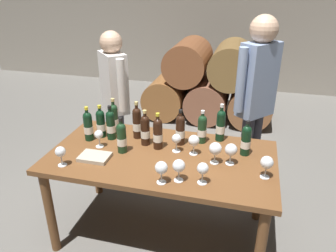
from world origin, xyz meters
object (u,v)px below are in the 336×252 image
at_px(wine_bottle_8, 101,123).
at_px(taster_seated_left, 115,96).
at_px(wine_glass_4, 179,166).
at_px(wine_glass_6, 60,152).
at_px(wine_glass_7, 99,135).
at_px(wine_bottle_2, 114,118).
at_px(wine_bottle_11, 180,129).
at_px(wine_bottle_6, 221,125).
at_px(wine_bottle_9, 137,122).
at_px(wine_glass_8, 267,163).
at_px(wine_glass_5, 215,149).
at_px(wine_glass_9, 194,141).
at_px(wine_glass_0, 161,168).
at_px(wine_glass_3, 177,139).
at_px(wine_bottle_0, 145,130).
at_px(wine_glass_1, 203,169).
at_px(wine_bottle_4, 246,140).
at_px(wine_bottle_10, 122,137).
at_px(wine_bottle_5, 158,133).
at_px(wine_glass_2, 231,150).
at_px(wine_bottle_7, 88,126).
at_px(tasting_notebook, 95,157).
at_px(dining_table, 161,165).
at_px(wine_bottle_1, 202,129).
at_px(sommelier_presenting, 256,94).

distance_m(wine_bottle_8, taster_seated_left, 0.56).
relative_size(wine_bottle_8, wine_glass_4, 1.77).
xyz_separation_m(wine_glass_6, wine_glass_7, (0.14, 0.33, -0.00)).
bearing_deg(wine_bottle_2, wine_bottle_11, -5.85).
xyz_separation_m(wine_bottle_2, wine_bottle_6, (0.89, 0.09, 0.00)).
distance_m(wine_bottle_9, wine_glass_8, 1.08).
distance_m(wine_glass_5, wine_glass_9, 0.19).
bearing_deg(wine_glass_0, wine_glass_3, 90.24).
height_order(wine_bottle_6, wine_glass_5, wine_bottle_6).
distance_m(wine_bottle_0, wine_glass_1, 0.67).
height_order(wine_glass_3, wine_glass_4, wine_glass_4).
xyz_separation_m(wine_bottle_8, wine_glass_5, (0.97, -0.19, -0.01)).
relative_size(wine_bottle_11, taster_seated_left, 0.19).
relative_size(wine_glass_3, wine_glass_9, 0.93).
height_order(wine_bottle_6, wine_glass_4, wine_bottle_6).
relative_size(wine_bottle_8, taster_seated_left, 0.18).
distance_m(wine_glass_6, taster_seated_left, 1.05).
xyz_separation_m(wine_bottle_4, wine_glass_1, (-0.25, -0.46, -0.01)).
xyz_separation_m(wine_bottle_4, wine_glass_6, (-1.25, -0.49, -0.02)).
height_order(wine_bottle_10, wine_bottle_11, wine_bottle_11).
bearing_deg(wine_glass_1, wine_bottle_5, 137.09).
bearing_deg(wine_glass_3, wine_glass_7, -172.68).
height_order(wine_bottle_6, wine_glass_2, wine_bottle_6).
height_order(wine_bottle_7, tasting_notebook, wine_bottle_7).
bearing_deg(wine_bottle_0, wine_glass_0, -61.01).
xyz_separation_m(wine_bottle_6, wine_glass_1, (-0.04, -0.64, -0.03)).
bearing_deg(taster_seated_left, wine_bottle_6, -18.73).
bearing_deg(wine_glass_0, dining_table, 105.93).
bearing_deg(wine_bottle_2, wine_glass_0, -46.28).
height_order(wine_bottle_9, wine_glass_4, wine_bottle_9).
height_order(wine_bottle_11, wine_glass_8, wine_bottle_11).
xyz_separation_m(wine_bottle_4, wine_bottle_9, (-0.88, 0.06, 0.01)).
relative_size(wine_bottle_4, wine_bottle_10, 0.98).
xyz_separation_m(dining_table, wine_glass_2, (0.51, 0.00, 0.20)).
xyz_separation_m(wine_bottle_0, wine_glass_8, (0.92, -0.25, -0.01)).
height_order(wine_bottle_5, wine_bottle_11, same).
bearing_deg(wine_bottle_0, wine_glass_4, -49.31).
bearing_deg(wine_glass_9, wine_glass_3, 177.31).
xyz_separation_m(wine_bottle_4, taster_seated_left, (-1.28, 0.55, 0.04)).
bearing_deg(wine_bottle_1, wine_glass_7, -159.93).
xyz_separation_m(wine_bottle_0, wine_bottle_11, (0.27, 0.07, 0.00)).
bearing_deg(wine_glass_0, wine_glass_7, 149.77).
relative_size(wine_bottle_1, wine_bottle_11, 0.93).
xyz_separation_m(wine_bottle_2, wine_bottle_11, (0.59, -0.06, -0.01)).
height_order(tasting_notebook, sommelier_presenting, sommelier_presenting).
xyz_separation_m(dining_table, wine_glass_5, (0.40, -0.01, 0.21)).
distance_m(wine_bottle_2, wine_bottle_8, 0.12).
relative_size(wine_glass_0, wine_glass_2, 0.98).
bearing_deg(wine_bottle_1, wine_glass_8, -38.69).
distance_m(wine_bottle_2, wine_glass_5, 0.94).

